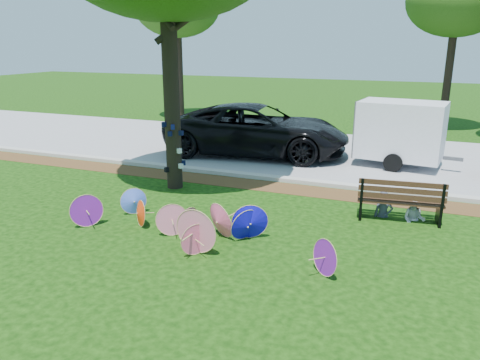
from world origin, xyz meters
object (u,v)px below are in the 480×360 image
Objects in this scene: parasol_pile at (197,223)px; cargo_trailer at (401,130)px; park_bench at (400,199)px; person_right at (416,199)px; black_van at (257,130)px; person_left at (385,192)px.

parasol_pile is 8.78m from cargo_trailer.
cargo_trailer reaches higher than park_bench.
park_bench reaches higher than parasol_pile.
cargo_trailer is at bearing 106.36° from person_right.
person_right reaches higher than parasol_pile.
parasol_pile is 5.12m from person_right.
park_bench is (0.35, -5.19, -0.72)m from cargo_trailer.
park_bench is at bearing -139.38° from black_van.
black_van is 7.35m from park_bench.
parasol_pile is 0.93× the size of black_van.
parasol_pile is at bearing -175.66° from black_van.
black_van is 5.02m from cargo_trailer.
person_right is at bearing -13.20° from person_left.
black_van is at bearing 147.56° from person_right.
cargo_trailer is 2.17× the size of person_left.
cargo_trailer is at bearing 66.07° from parasol_pile.
black_van is 6.25× the size of person_right.
cargo_trailer is 5.25m from park_bench.
park_bench is at bearing -21.33° from person_left.
person_left is (-0.35, 0.05, 0.10)m from park_bench.
person_left is at bearing -171.37° from person_right.
black_van reaches higher than person_left.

